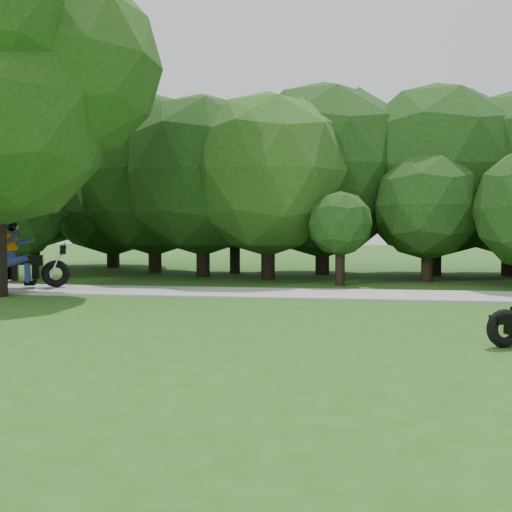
{
  "coord_description": "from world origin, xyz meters",
  "views": [
    {
      "loc": [
        -1.52,
        -7.4,
        1.86
      ],
      "look_at": [
        -3.23,
        4.67,
        1.22
      ],
      "focal_mm": 40.0,
      "sensor_mm": 36.0,
      "label": 1
    }
  ],
  "objects": [
    {
      "name": "ground",
      "position": [
        0.0,
        0.0,
        0.0
      ],
      "size": [
        100.0,
        100.0,
        0.0
      ],
      "primitive_type": "plane",
      "color": "#2A4F16",
      "rests_on": "ground"
    },
    {
      "name": "walkway",
      "position": [
        0.0,
        8.0,
        0.03
      ],
      "size": [
        60.0,
        2.2,
        0.06
      ],
      "primitive_type": "cube",
      "color": "gray",
      "rests_on": "ground"
    },
    {
      "name": "tree_line",
      "position": [
        0.67,
        14.62,
        3.69
      ],
      "size": [
        39.86,
        12.63,
        7.85
      ],
      "color": "black",
      "rests_on": "ground"
    },
    {
      "name": "touring_motorcycle",
      "position": [
        -10.67,
        7.93,
        0.78
      ],
      "size": [
        2.45,
        1.54,
        1.97
      ],
      "rotation": [
        0.0,
        0.0,
        0.42
      ],
      "color": "black",
      "rests_on": "walkway"
    }
  ]
}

